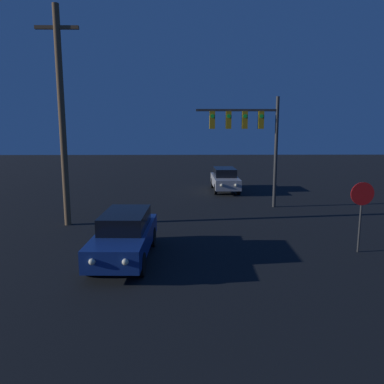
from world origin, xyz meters
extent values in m
cube|color=navy|center=(-2.26, 12.25, 0.68)|extent=(1.75, 4.51, 0.66)
cube|color=black|center=(-2.25, 12.48, 1.28)|extent=(1.44, 2.42, 0.54)
cylinder|color=black|center=(-1.56, 10.85, 0.35)|extent=(0.20, 0.70, 0.70)
cylinder|color=black|center=(-3.05, 10.89, 0.35)|extent=(0.20, 0.70, 0.70)
cylinder|color=black|center=(-1.48, 13.62, 0.35)|extent=(0.20, 0.70, 0.70)
cylinder|color=black|center=(-2.97, 13.66, 0.35)|extent=(0.20, 0.70, 0.70)
sphere|color=#F9EFC6|center=(-1.88, 9.99, 0.74)|extent=(0.18, 0.18, 0.18)
sphere|color=#F9EFC6|center=(-2.77, 10.01, 0.74)|extent=(0.18, 0.18, 0.18)
cube|color=#99999E|center=(2.39, 25.60, 0.68)|extent=(1.64, 4.48, 0.66)
cube|color=black|center=(2.39, 25.82, 1.28)|extent=(1.39, 2.39, 0.54)
cylinder|color=black|center=(3.14, 24.22, 0.35)|extent=(0.18, 0.70, 0.70)
cylinder|color=black|center=(1.65, 24.21, 0.35)|extent=(0.18, 0.70, 0.70)
cylinder|color=black|center=(3.13, 26.99, 0.35)|extent=(0.18, 0.70, 0.70)
cylinder|color=black|center=(1.64, 26.98, 0.35)|extent=(0.18, 0.70, 0.70)
sphere|color=#F9EFC6|center=(2.85, 23.35, 0.74)|extent=(0.18, 0.18, 0.18)
sphere|color=#F9EFC6|center=(1.96, 23.34, 0.74)|extent=(0.18, 0.18, 0.18)
cylinder|color=#2D2D2D|center=(4.53, 20.35, 2.93)|extent=(0.18, 0.18, 5.86)
cube|color=#2D2D2D|center=(2.40, 20.35, 5.16)|extent=(4.26, 0.12, 0.12)
cube|color=#A57F14|center=(3.68, 20.35, 4.65)|extent=(0.28, 0.28, 0.90)
cylinder|color=green|center=(3.68, 20.20, 4.85)|extent=(0.20, 0.02, 0.20)
cube|color=#A57F14|center=(2.83, 20.35, 4.65)|extent=(0.28, 0.28, 0.90)
cylinder|color=green|center=(2.83, 20.20, 4.85)|extent=(0.20, 0.02, 0.20)
cube|color=#A57F14|center=(1.98, 20.35, 4.65)|extent=(0.28, 0.28, 0.90)
cylinder|color=green|center=(1.98, 20.20, 4.85)|extent=(0.20, 0.02, 0.20)
cube|color=#A57F14|center=(1.12, 20.35, 4.65)|extent=(0.28, 0.28, 0.90)
cylinder|color=green|center=(1.12, 20.20, 4.85)|extent=(0.20, 0.02, 0.20)
cylinder|color=#2D2D2D|center=(5.71, 12.85, 1.23)|extent=(0.07, 0.07, 2.46)
cylinder|color=red|center=(5.71, 12.83, 2.06)|extent=(0.79, 0.03, 0.79)
cylinder|color=brown|center=(-5.51, 16.72, 4.61)|extent=(0.28, 0.28, 9.21)
cube|color=brown|center=(-5.51, 16.72, 8.29)|extent=(1.79, 0.14, 0.14)
camera|label=1|loc=(-0.26, 0.49, 4.27)|focal=35.00mm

